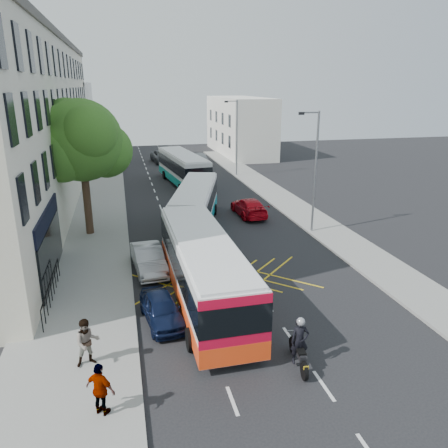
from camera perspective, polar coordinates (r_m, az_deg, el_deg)
ground at (r=18.34m, az=8.70°, el=-14.51°), size 120.00×120.00×0.00m
pavement_left at (r=30.91m, az=-17.05°, el=-1.25°), size 5.00×70.00×0.15m
pavement_right at (r=33.72m, az=11.12°, el=0.78°), size 3.00×70.00×0.15m
terrace_main at (r=39.66m, az=-25.33°, el=11.81°), size 8.30×45.00×13.50m
terrace_far at (r=69.87m, az=-20.34°, el=12.82°), size 8.00×20.00×10.00m
building_right at (r=64.85m, az=2.04°, el=12.69°), size 6.00×18.00×8.00m
street_tree at (r=29.53m, az=-18.17°, el=10.21°), size 6.30×5.70×8.80m
lamp_near at (r=29.48m, az=11.70°, el=7.41°), size 1.45×0.15×8.00m
lamp_far at (r=48.17m, az=1.57°, el=11.67°), size 1.45×0.15×8.00m
railings at (r=21.84m, az=-21.65°, el=-7.96°), size 0.08×5.60×1.14m
bus_near at (r=20.15m, az=-2.72°, el=-5.85°), size 2.91×11.29×3.17m
bus_mid at (r=31.13m, az=-3.77°, el=2.47°), size 5.23×10.66×2.92m
bus_far at (r=44.70m, az=-5.38°, el=7.28°), size 3.90×11.40×3.14m
motorbike at (r=16.35m, az=9.81°, el=-15.13°), size 0.74×2.22×1.97m
parked_car_blue at (r=19.11m, az=-8.13°, el=-10.92°), size 1.95×3.80×1.24m
parked_car_silver at (r=24.10m, az=-9.83°, el=-4.52°), size 1.86×4.37×1.40m
red_hatchback at (r=33.85m, az=3.26°, el=2.23°), size 2.07×4.75×1.36m
distant_car_grey at (r=58.10m, az=-7.97°, el=8.72°), size 3.15×5.71×1.52m
distant_car_silver at (r=56.75m, az=-3.20°, el=8.64°), size 1.81×4.44×1.51m
distant_car_dark at (r=58.59m, az=-4.80°, el=8.76°), size 1.71×3.86×1.23m
pedestrian_near at (r=16.68m, az=-17.43°, el=-14.53°), size 0.99×0.85×1.79m
pedestrian_far at (r=14.46m, az=-15.82°, el=-20.07°), size 1.07×0.94×1.74m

